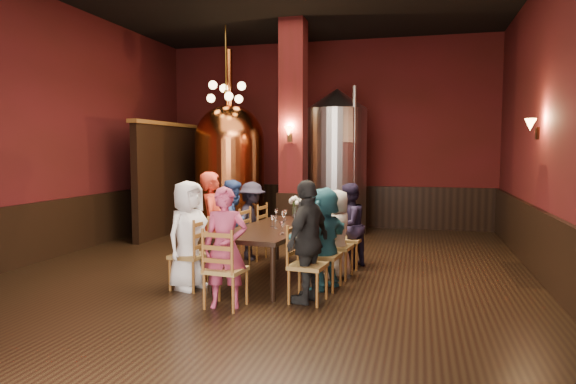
% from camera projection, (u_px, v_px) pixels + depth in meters
% --- Properties ---
extents(room, '(10.00, 10.02, 4.50)m').
position_uv_depth(room, '(269.00, 125.00, 7.74)').
color(room, black).
rests_on(room, ground).
extents(wainscot_right, '(0.08, 9.90, 1.00)m').
position_uv_depth(wainscot_right, '(550.00, 252.00, 6.91)').
color(wainscot_right, black).
rests_on(wainscot_right, ground).
extents(wainscot_back, '(7.90, 0.08, 1.00)m').
position_uv_depth(wainscot_back, '(326.00, 206.00, 12.68)').
color(wainscot_back, black).
rests_on(wainscot_back, ground).
extents(wainscot_left, '(0.08, 9.90, 1.00)m').
position_uv_depth(wainscot_left, '(49.00, 230.00, 8.87)').
color(wainscot_left, black).
rests_on(wainscot_left, ground).
extents(column, '(0.58, 0.58, 4.50)m').
position_uv_depth(column, '(293.00, 132.00, 10.52)').
color(column, '#4E1014').
rests_on(column, ground).
extents(partition, '(0.22, 3.50, 2.40)m').
position_uv_depth(partition, '(174.00, 179.00, 11.71)').
color(partition, black).
rests_on(partition, ground).
extents(pendant_cluster, '(0.90, 0.90, 1.70)m').
position_uv_depth(pendant_cluster, '(226.00, 92.00, 10.92)').
color(pendant_cluster, '#A57226').
rests_on(pendant_cluster, room).
extents(sconce_wall, '(0.20, 0.20, 0.36)m').
position_uv_depth(sconce_wall, '(538.00, 128.00, 7.55)').
color(sconce_wall, black).
rests_on(sconce_wall, room).
extents(sconce_column, '(0.20, 0.20, 0.36)m').
position_uv_depth(sconce_column, '(290.00, 134.00, 10.23)').
color(sconce_column, black).
rests_on(sconce_column, column).
extents(dining_table, '(1.27, 2.50, 0.75)m').
position_uv_depth(dining_table, '(275.00, 231.00, 7.53)').
color(dining_table, black).
rests_on(dining_table, ground).
extents(chair_0, '(0.51, 0.51, 0.92)m').
position_uv_depth(chair_0, '(189.00, 255.00, 6.92)').
color(chair_0, '#996327').
rests_on(chair_0, ground).
extents(person_0, '(0.68, 0.83, 1.47)m').
position_uv_depth(person_0, '(189.00, 235.00, 6.90)').
color(person_0, white).
rests_on(person_0, ground).
extents(chair_1, '(0.51, 0.51, 0.92)m').
position_uv_depth(chair_1, '(213.00, 246.00, 7.55)').
color(chair_1, '#996327').
rests_on(chair_1, ground).
extents(person_1, '(0.48, 0.63, 1.56)m').
position_uv_depth(person_1, '(213.00, 225.00, 7.52)').
color(person_1, red).
rests_on(person_1, ground).
extents(chair_2, '(0.51, 0.51, 0.92)m').
position_uv_depth(chair_2, '(234.00, 239.00, 8.16)').
color(chair_2, '#996327').
rests_on(chair_2, ground).
extents(person_2, '(0.36, 0.70, 1.41)m').
position_uv_depth(person_2, '(234.00, 224.00, 8.14)').
color(person_2, navy).
rests_on(person_2, ground).
extents(chair_3, '(0.51, 0.51, 0.92)m').
position_uv_depth(chair_3, '(252.00, 233.00, 8.78)').
color(chair_3, '#996327').
rests_on(chair_3, ground).
extents(person_3, '(0.51, 0.87, 1.33)m').
position_uv_depth(person_3, '(252.00, 221.00, 8.77)').
color(person_3, '#211D2C').
rests_on(person_3, ground).
extents(chair_4, '(0.51, 0.51, 0.92)m').
position_uv_depth(chair_4, '(308.00, 265.00, 6.31)').
color(chair_4, '#996327').
rests_on(chair_4, ground).
extents(person_4, '(0.62, 0.96, 1.52)m').
position_uv_depth(person_4, '(308.00, 241.00, 6.29)').
color(person_4, black).
rests_on(person_4, ground).
extents(chair_5, '(0.51, 0.51, 0.92)m').
position_uv_depth(chair_5, '(324.00, 255.00, 6.94)').
color(chair_5, '#996327').
rests_on(chair_5, ground).
extents(person_5, '(0.89, 1.34, 1.38)m').
position_uv_depth(person_5, '(324.00, 238.00, 6.92)').
color(person_5, '#2A6E7F').
rests_on(person_5, ground).
extents(chair_6, '(0.51, 0.51, 0.92)m').
position_uv_depth(chair_6, '(337.00, 246.00, 7.55)').
color(chair_6, '#996327').
rests_on(chair_6, ground).
extents(person_6, '(0.59, 0.73, 1.29)m').
position_uv_depth(person_6, '(337.00, 234.00, 7.54)').
color(person_6, '#BCB5A6').
rests_on(person_6, ground).
extents(chair_7, '(0.51, 0.51, 0.92)m').
position_uv_depth(chair_7, '(348.00, 239.00, 8.18)').
color(chair_7, '#996327').
rests_on(chair_7, ground).
extents(person_7, '(0.58, 0.73, 1.35)m').
position_uv_depth(person_7, '(348.00, 225.00, 8.16)').
color(person_7, black).
rests_on(person_7, ground).
extents(chair_8, '(0.51, 0.51, 0.92)m').
position_uv_depth(chair_8, '(226.00, 269.00, 6.11)').
color(chair_8, '#996327').
rests_on(chair_8, ground).
extents(person_8, '(0.59, 0.45, 1.44)m').
position_uv_depth(person_8, '(225.00, 247.00, 6.09)').
color(person_8, '#A8385B').
rests_on(person_8, ground).
extents(copper_kettle, '(1.72, 1.72, 4.07)m').
position_uv_depth(copper_kettle, '(230.00, 167.00, 11.46)').
color(copper_kettle, black).
rests_on(copper_kettle, ground).
extents(steel_vessel, '(1.73, 1.73, 3.22)m').
position_uv_depth(steel_vessel, '(337.00, 162.00, 11.43)').
color(steel_vessel, '#B2B2B7').
rests_on(steel_vessel, ground).
extents(rose_vase, '(0.22, 0.22, 0.37)m').
position_uv_depth(rose_vase, '(295.00, 204.00, 8.45)').
color(rose_vase, white).
rests_on(rose_vase, dining_table).
extents(wine_glass_0, '(0.07, 0.07, 0.17)m').
position_uv_depth(wine_glass_0, '(298.00, 218.00, 7.83)').
color(wine_glass_0, white).
rests_on(wine_glass_0, dining_table).
extents(wine_glass_1, '(0.07, 0.07, 0.17)m').
position_uv_depth(wine_glass_1, '(272.00, 221.00, 7.51)').
color(wine_glass_1, white).
rests_on(wine_glass_1, dining_table).
extents(wine_glass_2, '(0.07, 0.07, 0.17)m').
position_uv_depth(wine_glass_2, '(285.00, 215.00, 8.21)').
color(wine_glass_2, white).
rests_on(wine_glass_2, dining_table).
extents(wine_glass_3, '(0.07, 0.07, 0.17)m').
position_uv_depth(wine_glass_3, '(282.00, 228.00, 6.86)').
color(wine_glass_3, white).
rests_on(wine_glass_3, dining_table).
extents(wine_glass_4, '(0.07, 0.07, 0.17)m').
position_uv_depth(wine_glass_4, '(276.00, 214.00, 8.30)').
color(wine_glass_4, white).
rests_on(wine_glass_4, dining_table).
extents(wine_glass_5, '(0.07, 0.07, 0.17)m').
position_uv_depth(wine_glass_5, '(283.00, 219.00, 7.78)').
color(wine_glass_5, white).
rests_on(wine_glass_5, dining_table).
extents(wine_glass_6, '(0.07, 0.07, 0.17)m').
position_uv_depth(wine_glass_6, '(275.00, 222.00, 7.38)').
color(wine_glass_6, white).
rests_on(wine_glass_6, dining_table).
extents(wine_glass_7, '(0.07, 0.07, 0.17)m').
position_uv_depth(wine_glass_7, '(298.00, 216.00, 8.13)').
color(wine_glass_7, white).
rests_on(wine_glass_7, dining_table).
extents(wine_glass_8, '(0.07, 0.07, 0.17)m').
position_uv_depth(wine_glass_8, '(283.00, 216.00, 8.07)').
color(wine_glass_8, white).
rests_on(wine_glass_8, dining_table).
extents(wine_glass_9, '(0.07, 0.07, 0.17)m').
position_uv_depth(wine_glass_9, '(298.00, 218.00, 7.87)').
color(wine_glass_9, white).
rests_on(wine_glass_9, dining_table).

